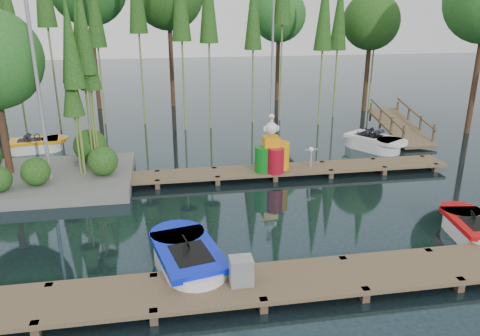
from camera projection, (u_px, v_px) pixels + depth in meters
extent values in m
plane|color=#1D3037|center=(227.00, 209.00, 14.12)|extent=(90.00, 90.00, 0.00)
cube|color=brown|center=(257.00, 284.00, 9.85)|extent=(18.00, 1.50, 0.10)
cube|color=brown|center=(36.00, 334.00, 8.63)|extent=(0.16, 0.16, 0.50)
cube|color=brown|center=(50.00, 295.00, 9.81)|extent=(0.16, 0.16, 0.50)
cube|color=brown|center=(154.00, 321.00, 8.98)|extent=(0.16, 0.16, 0.50)
cube|color=brown|center=(154.00, 285.00, 10.15)|extent=(0.16, 0.16, 0.50)
cube|color=brown|center=(263.00, 310.00, 9.32)|extent=(0.16, 0.16, 0.50)
cube|color=brown|center=(251.00, 276.00, 10.50)|extent=(0.16, 0.16, 0.50)
cube|color=brown|center=(365.00, 299.00, 9.67)|extent=(0.16, 0.16, 0.50)
cube|color=brown|center=(342.00, 267.00, 10.84)|extent=(0.16, 0.16, 0.50)
cube|color=brown|center=(459.00, 289.00, 10.02)|extent=(0.16, 0.16, 0.50)
cube|color=brown|center=(427.00, 259.00, 11.19)|extent=(0.16, 0.16, 0.50)
cube|color=brown|center=(244.00, 172.00, 16.53)|extent=(15.00, 1.20, 0.10)
cube|color=brown|center=(30.00, 195.00, 15.00)|extent=(0.16, 0.16, 0.50)
cube|color=brown|center=(37.00, 184.00, 15.90)|extent=(0.16, 0.16, 0.50)
cube|color=brown|center=(95.00, 191.00, 15.33)|extent=(0.16, 0.16, 0.50)
cube|color=brown|center=(98.00, 181.00, 16.22)|extent=(0.16, 0.16, 0.50)
cube|color=brown|center=(158.00, 187.00, 15.66)|extent=(0.16, 0.16, 0.50)
cube|color=brown|center=(157.00, 177.00, 16.55)|extent=(0.16, 0.16, 0.50)
cube|color=brown|center=(218.00, 184.00, 15.98)|extent=(0.16, 0.16, 0.50)
cube|color=brown|center=(214.00, 174.00, 16.88)|extent=(0.16, 0.16, 0.50)
cube|color=brown|center=(275.00, 180.00, 16.31)|extent=(0.16, 0.16, 0.50)
cube|color=brown|center=(269.00, 171.00, 17.20)|extent=(0.16, 0.16, 0.50)
cube|color=brown|center=(331.00, 177.00, 16.64)|extent=(0.16, 0.16, 0.50)
cube|color=brown|center=(322.00, 168.00, 17.53)|extent=(0.16, 0.16, 0.50)
cube|color=brown|center=(384.00, 173.00, 16.96)|extent=(0.16, 0.16, 0.50)
cube|color=brown|center=(372.00, 165.00, 17.86)|extent=(0.16, 0.16, 0.50)
cube|color=brown|center=(435.00, 170.00, 17.29)|extent=(0.16, 0.16, 0.50)
cube|color=brown|center=(421.00, 162.00, 18.18)|extent=(0.16, 0.16, 0.50)
cube|color=slate|center=(39.00, 181.00, 15.89)|extent=(6.20, 4.20, 0.42)
sphere|color=#29581B|center=(36.00, 172.00, 14.77)|extent=(0.90, 0.90, 0.90)
sphere|color=#29581B|center=(90.00, 146.00, 17.00)|extent=(1.20, 1.20, 1.20)
sphere|color=#29581B|center=(103.00, 161.00, 15.64)|extent=(1.00, 1.00, 1.00)
cylinder|color=#3F291B|center=(3.00, 127.00, 15.51)|extent=(0.24, 0.24, 3.60)
cylinder|color=olive|center=(86.00, 95.00, 15.78)|extent=(0.07, 0.07, 5.93)
cone|color=#29581B|center=(79.00, 31.00, 15.11)|extent=(0.70, 0.70, 2.97)
cylinder|color=olive|center=(76.00, 100.00, 15.62)|extent=(0.07, 0.07, 5.66)
cone|color=#29581B|center=(69.00, 38.00, 14.98)|extent=(0.70, 0.70, 2.83)
cylinder|color=olive|center=(93.00, 105.00, 15.95)|extent=(0.07, 0.07, 5.22)
cone|color=#29581B|center=(87.00, 50.00, 15.36)|extent=(0.70, 0.70, 2.61)
cylinder|color=olive|center=(77.00, 105.00, 15.09)|extent=(0.07, 0.07, 5.53)
cone|color=#29581B|center=(70.00, 43.00, 14.46)|extent=(0.70, 0.70, 2.76)
cylinder|color=olive|center=(76.00, 127.00, 15.43)|extent=(0.07, 0.07, 4.01)
cone|color=#29581B|center=(71.00, 85.00, 14.97)|extent=(0.70, 0.70, 2.01)
cylinder|color=olive|center=(89.00, 92.00, 15.67)|extent=(0.07, 0.07, 6.11)
cone|color=#29581B|center=(82.00, 26.00, 14.97)|extent=(0.70, 0.70, 3.05)
cylinder|color=#3F291B|center=(477.00, 70.00, 21.61)|extent=(0.26, 0.26, 6.06)
cylinder|color=#3F291B|center=(367.00, 67.00, 26.69)|extent=(0.26, 0.26, 5.02)
sphere|color=#29581B|center=(371.00, 21.00, 25.87)|extent=(3.16, 3.16, 3.16)
cylinder|color=#3F291B|center=(278.00, 59.00, 29.73)|extent=(0.26, 0.26, 5.31)
sphere|color=#2B6D26|center=(279.00, 15.00, 28.87)|extent=(3.34, 3.34, 3.34)
cylinder|color=#3F291B|center=(171.00, 52.00, 27.84)|extent=(0.26, 0.26, 6.46)
cylinder|color=#3F291B|center=(94.00, 50.00, 27.04)|extent=(0.26, 0.26, 6.85)
cylinder|color=olive|center=(15.00, 54.00, 21.12)|extent=(0.09, 0.09, 7.48)
cone|color=#29581B|center=(7.00, 5.00, 20.43)|extent=(0.90, 0.90, 4.11)
cylinder|color=olive|center=(48.00, 28.00, 21.54)|extent=(0.09, 0.09, 9.66)
cylinder|color=olive|center=(98.00, 48.00, 23.13)|extent=(0.09, 0.09, 7.69)
cone|color=#29581B|center=(94.00, 2.00, 22.43)|extent=(0.90, 0.90, 4.23)
cylinder|color=olive|center=(139.00, 34.00, 22.92)|extent=(0.09, 0.09, 8.99)
cylinder|color=olive|center=(182.00, 42.00, 21.83)|extent=(0.09, 0.09, 8.44)
cylinder|color=olive|center=(209.00, 44.00, 22.20)|extent=(0.09, 0.09, 8.22)
cylinder|color=olive|center=(253.00, 50.00, 23.51)|extent=(0.09, 0.09, 7.41)
cone|color=#29581B|center=(253.00, 7.00, 22.84)|extent=(0.90, 0.90, 4.07)
cylinder|color=olive|center=(282.00, 25.00, 23.58)|extent=(0.09, 0.09, 9.77)
cylinder|color=olive|center=(322.00, 51.00, 23.07)|extent=(0.09, 0.09, 7.40)
cone|color=#29581B|center=(325.00, 7.00, 22.40)|extent=(0.90, 0.90, 4.07)
cylinder|color=olive|center=(337.00, 51.00, 24.82)|extent=(0.09, 0.09, 7.14)
cone|color=#29581B|center=(340.00, 11.00, 24.17)|extent=(0.90, 0.90, 3.93)
cylinder|color=olive|center=(375.00, 35.00, 25.93)|extent=(0.09, 0.09, 8.61)
cylinder|color=gray|center=(38.00, 85.00, 14.42)|extent=(0.12, 0.12, 7.00)
cylinder|color=gray|center=(272.00, 54.00, 23.87)|extent=(0.12, 0.12, 7.00)
cube|color=brown|center=(400.00, 127.00, 21.44)|extent=(1.50, 3.94, 0.95)
cube|color=brown|center=(403.00, 136.00, 19.83)|extent=(0.08, 0.08, 0.90)
cube|color=brown|center=(391.00, 127.00, 20.82)|extent=(0.08, 0.08, 0.90)
cube|color=brown|center=(380.00, 119.00, 21.80)|extent=(0.08, 0.08, 0.90)
cube|color=brown|center=(371.00, 112.00, 22.79)|extent=(0.08, 0.08, 0.90)
cube|color=brown|center=(387.00, 115.00, 21.13)|extent=(0.06, 3.54, 0.83)
cube|color=brown|center=(434.00, 134.00, 20.05)|extent=(0.08, 0.08, 0.90)
cube|color=brown|center=(420.00, 126.00, 21.04)|extent=(0.08, 0.08, 0.90)
cube|color=brown|center=(408.00, 118.00, 22.03)|extent=(0.08, 0.08, 0.90)
cube|color=brown|center=(397.00, 111.00, 23.02)|extent=(0.08, 0.08, 0.90)
cube|color=brown|center=(416.00, 114.00, 21.36)|extent=(0.06, 3.54, 0.83)
cube|color=white|center=(189.00, 265.00, 10.64)|extent=(1.55, 1.56, 0.59)
cylinder|color=white|center=(181.00, 251.00, 11.21)|extent=(1.55, 1.55, 0.59)
cylinder|color=white|center=(197.00, 279.00, 10.07)|extent=(1.55, 1.55, 0.59)
cube|color=#081DDA|center=(188.00, 252.00, 10.53)|extent=(1.78, 2.49, 0.15)
cylinder|color=#081DDA|center=(177.00, 234.00, 11.36)|extent=(1.58, 1.58, 0.15)
cube|color=black|center=(191.00, 254.00, 10.33)|extent=(1.02, 1.22, 0.06)
torus|color=black|center=(186.00, 240.00, 10.60)|extent=(0.22, 0.33, 0.29)
cube|color=white|center=(473.00, 232.00, 12.27)|extent=(1.20, 1.21, 0.49)
cylinder|color=white|center=(463.00, 223.00, 12.78)|extent=(1.20, 1.20, 0.49)
cube|color=#BF090D|center=(474.00, 223.00, 12.19)|extent=(1.34, 1.98, 0.12)
cylinder|color=#BF090D|center=(460.00, 210.00, 12.92)|extent=(1.23, 1.23, 0.12)
cube|color=black|center=(478.00, 224.00, 12.01)|extent=(0.78, 0.96, 0.05)
torus|color=black|center=(473.00, 214.00, 12.26)|extent=(0.17, 0.26, 0.23)
cube|color=white|center=(35.00, 147.00, 19.67)|extent=(1.26, 1.25, 0.50)
cylinder|color=white|center=(49.00, 146.00, 19.84)|extent=(1.25, 1.25, 0.50)
cylinder|color=white|center=(21.00, 148.00, 19.51)|extent=(1.25, 1.25, 0.50)
cube|color=orange|center=(34.00, 141.00, 19.59)|extent=(2.05, 1.40, 0.13)
cylinder|color=orange|center=(54.00, 139.00, 19.83)|extent=(1.27, 1.27, 0.13)
cube|color=black|center=(29.00, 140.00, 19.52)|extent=(0.99, 0.81, 0.05)
torus|color=black|center=(37.00, 136.00, 19.57)|extent=(0.27, 0.17, 0.24)
imported|color=#1E1E2D|center=(27.00, 135.00, 19.43)|extent=(0.44, 0.35, 0.89)
cube|color=white|center=(372.00, 144.00, 19.98)|extent=(1.71, 1.71, 0.56)
cylinder|color=white|center=(385.00, 147.00, 19.54)|extent=(1.70, 1.70, 0.56)
cylinder|color=white|center=(360.00, 141.00, 20.41)|extent=(1.70, 1.70, 0.56)
cube|color=white|center=(373.00, 137.00, 19.88)|extent=(2.21, 2.49, 0.14)
cylinder|color=white|center=(392.00, 142.00, 19.24)|extent=(1.73, 1.73, 0.14)
cube|color=black|center=(369.00, 135.00, 20.01)|extent=(1.19, 1.27, 0.06)
torus|color=black|center=(377.00, 133.00, 19.70)|extent=(0.28, 0.32, 0.27)
imported|color=#1E1E2D|center=(368.00, 130.00, 19.97)|extent=(0.48, 0.51, 0.92)
imported|color=#1E1E2D|center=(380.00, 132.00, 19.96)|extent=(0.37, 0.40, 0.70)
cube|color=gray|center=(241.00, 271.00, 9.68)|extent=(0.48, 0.41, 0.59)
cylinder|color=orange|center=(280.00, 155.00, 16.56)|extent=(0.65, 0.65, 0.97)
cylinder|color=#0C7018|center=(263.00, 159.00, 16.28)|extent=(0.59, 0.59, 0.88)
cylinder|color=white|center=(277.00, 156.00, 16.65)|extent=(0.59, 0.59, 0.88)
cylinder|color=#A40B1D|center=(275.00, 160.00, 16.17)|extent=(0.59, 0.59, 0.88)
cube|color=orange|center=(271.00, 141.00, 16.22)|extent=(0.54, 0.54, 0.34)
sphere|color=white|center=(271.00, 128.00, 16.07)|extent=(0.43, 0.43, 0.43)
cylinder|color=white|center=(272.00, 121.00, 15.99)|extent=(0.10, 0.10, 0.29)
sphere|color=white|center=(272.00, 117.00, 15.94)|extent=(0.20, 0.20, 0.20)
cone|color=orange|center=(273.00, 118.00, 15.76)|extent=(0.10, 0.29, 0.10)
cube|color=white|center=(271.00, 128.00, 16.07)|extent=(0.54, 0.06, 0.18)
cylinder|color=gray|center=(311.00, 159.00, 16.81)|extent=(0.09, 0.09, 0.56)
sphere|color=white|center=(311.00, 149.00, 16.69)|extent=(0.19, 0.19, 0.19)
cube|color=gray|center=(311.00, 149.00, 16.69)|extent=(0.46, 0.04, 0.04)
cone|color=orange|center=(312.00, 150.00, 16.59)|extent=(0.04, 0.09, 0.04)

